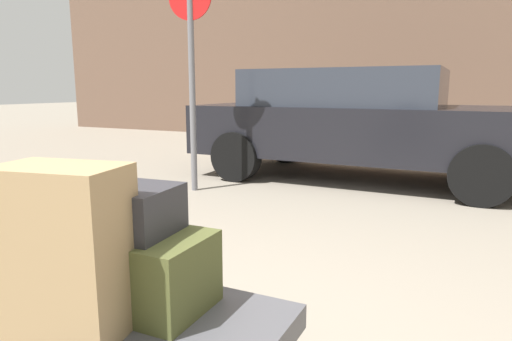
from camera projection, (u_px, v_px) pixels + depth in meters
luggage_cart at (123, 327)px, 1.75m from camera, size 1.26×0.70×0.34m
duffel_bag_olive_rear_right at (131, 267)px, 1.78m from camera, size 0.64×0.36×0.29m
suitcase_tan_center at (64, 250)px, 1.54m from camera, size 0.48×0.34×0.59m
duffel_bag_charcoal_topmost_pile at (128, 209)px, 1.74m from camera, size 0.38×0.33×0.18m
parked_car at (358, 121)px, 5.87m from camera, size 4.32×1.95×1.42m
no_parking_sign at (191, 60)px, 5.04m from camera, size 0.50×0.11×2.42m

